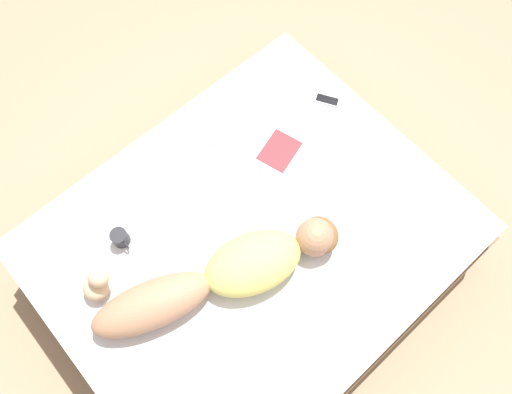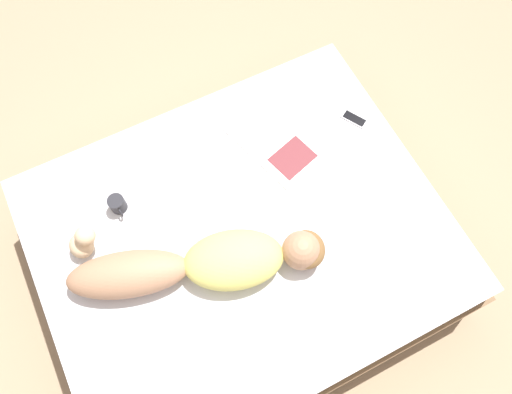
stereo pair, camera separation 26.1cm
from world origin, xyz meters
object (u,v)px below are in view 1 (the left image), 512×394
Objects in this scene: open_magazine at (260,140)px; coffee_mug at (120,238)px; person at (227,274)px; cell_phone at (327,100)px.

coffee_mug is at bearing -108.53° from open_magazine.
person reaches higher than cell_phone.
cell_phone is (0.09, 1.39, -0.04)m from coffee_mug.
coffee_mug is at bearing -34.33° from cell_phone.
cell_phone is at bearing 129.31° from person.
open_magazine is 0.92m from coffee_mug.
coffee_mug is (-0.51, -0.28, -0.04)m from person.
coffee_mug reaches higher than cell_phone.
cell_phone is at bearing 86.18° from coffee_mug.
coffee_mug is 0.72× the size of cell_phone.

